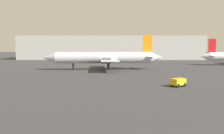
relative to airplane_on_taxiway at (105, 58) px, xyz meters
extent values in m
cylinder|color=silver|center=(-0.25, -0.02, 0.01)|extent=(26.43, 4.94, 3.14)
cone|color=silver|center=(-15.08, -1.04, 0.01)|extent=(3.67, 3.37, 3.14)
cone|color=silver|center=(14.59, 1.00, 0.01)|extent=(3.67, 3.37, 3.14)
cube|color=silver|center=(1.06, 0.07, -0.46)|extent=(5.87, 21.61, 0.20)
cube|color=silver|center=(12.45, 0.86, 0.33)|extent=(2.46, 7.07, 0.13)
cube|color=orange|center=(12.04, 0.83, 3.93)|extent=(2.66, 0.43, 4.70)
cylinder|color=#4C4C54|center=(0.56, -4.03, -0.61)|extent=(2.58, 1.66, 1.49)
cylinder|color=#4C4C54|center=(0.00, 4.07, -0.61)|extent=(2.58, 1.66, 1.49)
cube|color=black|center=(-8.63, -0.59, -2.46)|extent=(0.44, 0.44, 1.81)
cube|color=black|center=(1.18, -1.58, -2.46)|extent=(0.44, 0.44, 1.81)
cube|color=black|center=(0.95, 1.72, -2.46)|extent=(0.44, 0.44, 1.81)
cone|color=silver|center=(34.45, 16.47, -0.30)|extent=(3.25, 2.97, 2.93)
cube|color=silver|center=(36.46, 16.44, -0.01)|extent=(2.00, 6.73, 0.13)
cube|color=red|center=(36.86, 16.44, 3.49)|extent=(2.56, 0.27, 4.64)
cube|color=gold|center=(12.64, -27.85, -2.57)|extent=(2.70, 2.48, 1.00)
cylinder|color=black|center=(12.32, -28.82, -3.07)|extent=(0.60, 0.52, 0.60)
cylinder|color=black|center=(11.62, -27.88, -3.07)|extent=(0.60, 0.52, 0.60)
cylinder|color=black|center=(13.66, -27.81, -3.07)|extent=(0.60, 0.52, 0.60)
cylinder|color=black|center=(12.97, -26.87, -3.07)|extent=(0.60, 0.52, 0.60)
cube|color=#B7B7B2|center=(1.64, 61.92, 2.60)|extent=(93.54, 24.68, 11.93)
camera|label=1|loc=(2.10, -64.43, 2.88)|focal=37.30mm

